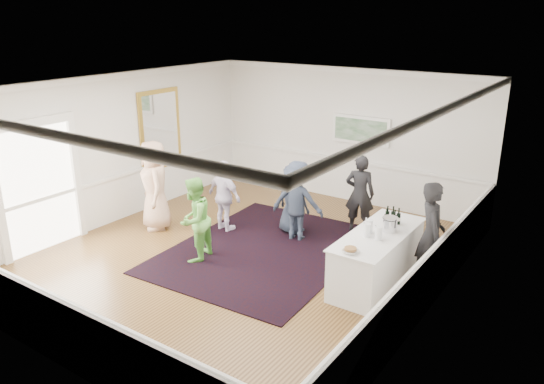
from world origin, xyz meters
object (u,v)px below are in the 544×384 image
Objects in this scene: guest_dark_b at (360,194)px; nut_bowl at (350,250)px; guest_tan at (155,185)px; guest_navy at (293,199)px; serving_table at (377,258)px; ice_bucket at (390,225)px; guest_green at (194,220)px; bartender at (431,235)px; guest_dark_a at (298,201)px; guest_lilac at (225,196)px.

guest_dark_b reaches higher than nut_bowl.
guest_tan is 4.85m from nut_bowl.
serving_table is at bearing 161.80° from guest_navy.
guest_navy reaches higher than serving_table.
ice_bucket is (0.11, 0.18, 0.57)m from serving_table.
nut_bowl is at bearing 81.12° from guest_green.
guest_navy is (0.79, 2.11, -0.05)m from guest_green.
bartender is at bearing 126.80° from guest_dark_b.
guest_tan is 1.29× the size of guest_navy.
guest_dark_b reaches higher than guest_dark_a.
guest_dark_b is 3.05m from nut_bowl.
guest_dark_a is (1.05, 1.88, 0.02)m from guest_green.
serving_table is 1.06m from nut_bowl.
guest_dark_b reaches higher than guest_lilac.
bartender is at bearing 27.65° from serving_table.
guest_green reaches higher than serving_table.
serving_table is 1.23× the size of bartender.
guest_navy is at bearing -54.99° from guest_dark_a.
serving_table is at bearing 97.51° from guest_green.
guest_dark_a is at bearing 139.31° from nut_bowl.
guest_dark_a is (1.49, 0.48, 0.06)m from guest_lilac.
guest_lilac is at bearing 60.67° from bartender.
guest_dark_a is 2.30m from ice_bucket.
guest_lilac is (-0.44, 1.40, -0.03)m from guest_green.
guest_green reaches higher than nut_bowl.
ice_bucket is (2.20, -0.63, 0.21)m from guest_dark_a.
guest_lilac is 0.93× the size of guest_dark_a.
guest_green is at bearing 80.45° from bartender.
guest_tan is (-4.88, -0.38, 0.49)m from serving_table.
guest_tan is 4.28m from guest_dark_b.
guest_tan is 1.17× the size of guest_dark_a.
serving_table is at bearing 145.84° from guest_dark_a.
guest_dark_a is 0.36m from guest_navy.
guest_navy is at bearing 47.95° from bartender.
nut_bowl is at bearing 126.34° from guest_dark_a.
guest_tan is 7.32× the size of ice_bucket.
guest_lilac is 2.80m from guest_dark_b.
guest_dark_a is at bearing 139.55° from guest_green.
guest_lilac is 6.01× the size of nut_bowl.
ice_bucket is 1.03× the size of nut_bowl.
nut_bowl is (-0.06, -0.94, 0.49)m from serving_table.
bartender is 1.15× the size of guest_green.
serving_table is at bearing 87.49° from bartender.
guest_green is 1.47m from guest_lilac.
guest_navy is at bearing -141.44° from guest_lilac.
guest_navy is (1.23, 0.71, -0.02)m from guest_lilac.
guest_lilac is 1.42m from guest_navy.
bartender is at bearing 42.51° from guest_tan.
guest_lilac reaches higher than ice_bucket.
guest_tan is 2.91m from guest_navy.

